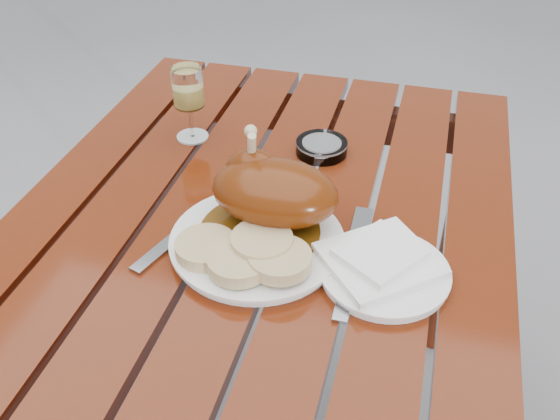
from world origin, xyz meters
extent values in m
cube|color=#66240C|center=(0.00, 0.00, 0.38)|extent=(0.80, 1.20, 0.75)
cylinder|color=white|center=(0.02, -0.02, 0.76)|extent=(0.29, 0.29, 0.02)
cylinder|color=#533109|center=(0.02, 0.00, 0.77)|extent=(0.19, 0.19, 0.00)
ellipsoid|color=#6E2D08|center=(0.03, 0.03, 0.82)|extent=(0.20, 0.13, 0.10)
ellipsoid|color=#6E2D08|center=(-0.01, 0.06, 0.83)|extent=(0.09, 0.06, 0.08)
cylinder|color=#C6B28C|center=(-0.01, 0.06, 0.86)|extent=(0.03, 0.04, 0.10)
cylinder|color=tan|center=(-0.04, -0.07, 0.78)|extent=(0.09, 0.09, 0.02)
cylinder|color=tan|center=(0.01, -0.09, 0.78)|extent=(0.09, 0.09, 0.02)
cylinder|color=tan|center=(0.07, -0.08, 0.79)|extent=(0.09, 0.09, 0.02)
cylinder|color=tan|center=(0.04, -0.05, 0.79)|extent=(0.09, 0.09, 0.02)
cylinder|color=#EED86C|center=(-0.20, 0.26, 0.82)|extent=(0.07, 0.07, 0.14)
cylinder|color=white|center=(0.21, -0.04, 0.76)|extent=(0.25, 0.25, 0.02)
cube|color=white|center=(0.20, -0.03, 0.77)|extent=(0.20, 0.20, 0.01)
cylinder|color=#B2B7BC|center=(0.06, 0.27, 0.76)|extent=(0.10, 0.10, 0.02)
cube|color=gray|center=(-0.11, -0.04, 0.75)|extent=(0.07, 0.17, 0.01)
cube|color=gray|center=(0.17, -0.03, 0.75)|extent=(0.03, 0.22, 0.01)
camera|label=1|loc=(0.24, -0.71, 1.37)|focal=40.00mm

